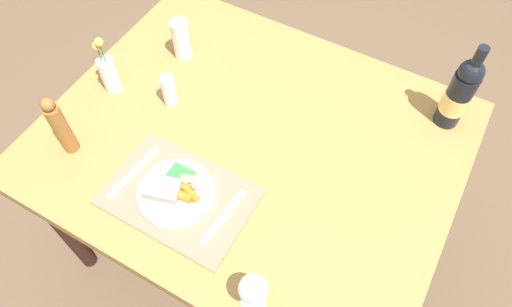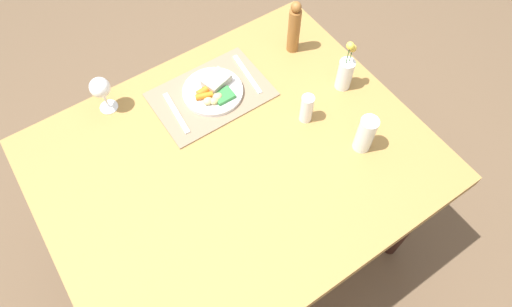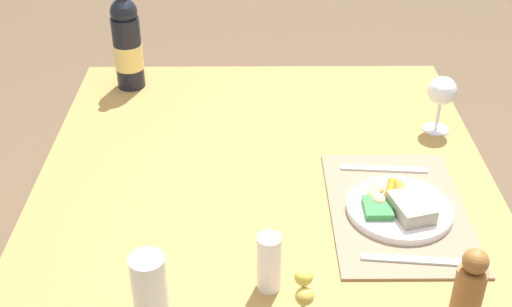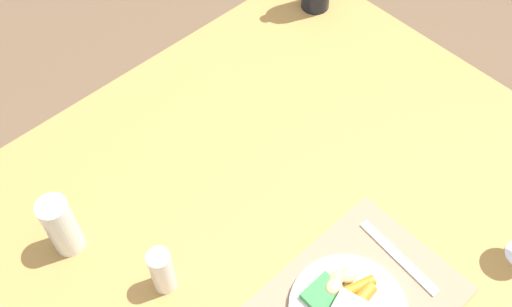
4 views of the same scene
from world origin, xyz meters
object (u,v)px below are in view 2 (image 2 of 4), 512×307
(knife, at_px, (176,113))
(dining_table, at_px, (236,170))
(fork, at_px, (247,74))
(pepper_mill, at_px, (294,28))
(salt_shaker, at_px, (306,108))
(wine_glass, at_px, (100,88))
(water_tumbler, at_px, (365,136))
(flower_vase, at_px, (345,72))
(dinner_plate, at_px, (214,90))

(knife, bearing_deg, dining_table, 109.42)
(fork, bearing_deg, knife, 7.49)
(pepper_mill, bearing_deg, dining_table, 32.85)
(pepper_mill, bearing_deg, salt_shaker, 61.17)
(wine_glass, bearing_deg, knife, 138.75)
(fork, xyz_separation_m, wine_glass, (0.49, -0.15, 0.10))
(pepper_mill, xyz_separation_m, salt_shaker, (0.16, 0.30, -0.05))
(wine_glass, xyz_separation_m, salt_shaker, (-0.56, 0.43, -0.05))
(knife, height_order, salt_shaker, salt_shaker)
(knife, height_order, wine_glass, wine_glass)
(dining_table, relative_size, water_tumbler, 8.59)
(dining_table, bearing_deg, salt_shaker, -179.77)
(water_tumbler, distance_m, salt_shaker, 0.22)
(salt_shaker, bearing_deg, dining_table, 0.23)
(flower_vase, bearing_deg, dining_table, 4.79)
(fork, distance_m, water_tumbler, 0.51)
(fork, relative_size, flower_vase, 0.93)
(fork, relative_size, wine_glass, 1.41)
(flower_vase, bearing_deg, water_tumbler, 64.04)
(knife, distance_m, wine_glass, 0.27)
(flower_vase, bearing_deg, pepper_mill, -80.64)
(dining_table, height_order, knife, knife)
(pepper_mill, relative_size, flower_vase, 1.01)
(water_tumbler, relative_size, salt_shaker, 1.26)
(dinner_plate, relative_size, salt_shaker, 1.90)
(knife, relative_size, pepper_mill, 0.87)
(fork, xyz_separation_m, pepper_mill, (-0.22, -0.02, 0.10))
(fork, xyz_separation_m, knife, (0.31, 0.01, 0.00))
(flower_vase, bearing_deg, fork, -42.03)
(dinner_plate, bearing_deg, pepper_mill, -176.73)
(dinner_plate, bearing_deg, wine_glass, -24.89)
(pepper_mill, bearing_deg, wine_glass, -10.93)
(knife, relative_size, salt_shaker, 1.69)
(dining_table, relative_size, knife, 6.42)
(dining_table, xyz_separation_m, salt_shaker, (-0.30, -0.00, 0.13))
(pepper_mill, distance_m, flower_vase, 0.26)
(dinner_plate, xyz_separation_m, wine_glass, (0.34, -0.16, 0.08))
(dinner_plate, bearing_deg, salt_shaker, 127.54)
(dinner_plate, bearing_deg, water_tumbler, 122.10)
(dining_table, relative_size, dinner_plate, 5.72)
(pepper_mill, bearing_deg, flower_vase, 99.36)
(water_tumbler, bearing_deg, pepper_mill, -98.66)
(fork, bearing_deg, salt_shaker, 108.03)
(dining_table, distance_m, pepper_mill, 0.58)
(water_tumbler, bearing_deg, dinner_plate, -57.90)
(pepper_mill, distance_m, wine_glass, 0.73)
(dining_table, relative_size, fork, 6.08)
(dinner_plate, xyz_separation_m, salt_shaker, (-0.21, 0.27, 0.04))
(dining_table, xyz_separation_m, water_tumbler, (-0.38, 0.20, 0.14))
(water_tumbler, bearing_deg, salt_shaker, -66.52)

